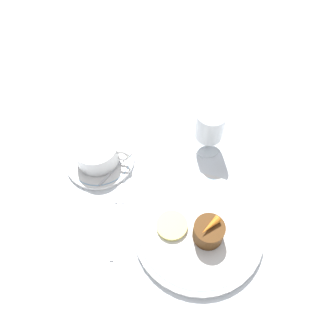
{
  "coord_description": "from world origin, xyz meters",
  "views": [
    {
      "loc": [
        -0.02,
        -0.3,
        0.64
      ],
      "look_at": [
        -0.08,
        0.08,
        0.04
      ],
      "focal_mm": 35.0,
      "sensor_mm": 36.0,
      "label": 1
    }
  ],
  "objects": [
    {
      "name": "carrot_garnish",
      "position": [
        0.02,
        -0.05,
        0.07
      ],
      "size": [
        0.04,
        0.04,
        0.01
      ],
      "color": "orange",
      "rests_on": "dessert_cake"
    },
    {
      "name": "pineapple_slice",
      "position": [
        -0.05,
        -0.04,
        0.02
      ],
      "size": [
        0.06,
        0.06,
        0.01
      ],
      "color": "#EFE075",
      "rests_on": "dinner_plate"
    },
    {
      "name": "saucer",
      "position": [
        -0.25,
        0.1,
        0.01
      ],
      "size": [
        0.16,
        0.16,
        0.01
      ],
      "color": "white",
      "rests_on": "ground_plane"
    },
    {
      "name": "wine_glass",
      "position": [
        -0.01,
        0.18,
        0.07
      ],
      "size": [
        0.07,
        0.07,
        0.12
      ],
      "color": "silver",
      "rests_on": "ground_plane"
    },
    {
      "name": "dessert_cake",
      "position": [
        0.02,
        -0.05,
        0.04
      ],
      "size": [
        0.06,
        0.06,
        0.04
      ],
      "color": "#563314",
      "rests_on": "dinner_plate"
    },
    {
      "name": "ground_plane",
      "position": [
        0.0,
        0.0,
        0.0
      ],
      "size": [
        3.0,
        3.0,
        0.0
      ],
      "primitive_type": "plane",
      "color": "white"
    },
    {
      "name": "fork",
      "position": [
        -0.17,
        -0.02,
        0.0
      ],
      "size": [
        0.04,
        0.18,
        0.01
      ],
      "color": "silver",
      "rests_on": "ground_plane"
    },
    {
      "name": "spoon",
      "position": [
        -0.2,
        0.09,
        0.01
      ],
      "size": [
        0.06,
        0.11,
        0.0
      ],
      "color": "silver",
      "rests_on": "saucer"
    },
    {
      "name": "coffee_cup",
      "position": [
        -0.25,
        0.1,
        0.04
      ],
      "size": [
        0.13,
        0.1,
        0.05
      ],
      "color": "white",
      "rests_on": "saucer"
    },
    {
      "name": "dinner_plate",
      "position": [
        0.0,
        -0.03,
        0.01
      ],
      "size": [
        0.27,
        0.27,
        0.01
      ],
      "color": "white",
      "rests_on": "ground_plane"
    }
  ]
}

